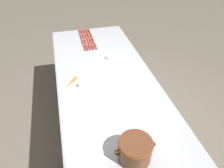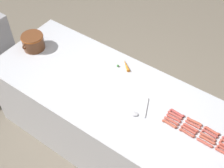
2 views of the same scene
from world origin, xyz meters
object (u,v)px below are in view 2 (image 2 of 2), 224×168
object	(u,v)px
hot_dog_19	(177,113)
serving_spoon	(139,112)
hot_dog_3	(170,124)
hot_dog_14	(193,124)
hot_dog_17	(212,131)
bean_pot	(33,41)
hot_dog_18	(194,122)
hot_dog_1	(205,143)
hot_dog_10	(191,128)
hot_dog_15	(175,115)
hot_dog_13	(210,134)
hot_dog_6	(189,130)
hot_dog_7	(171,121)
hot_dog_5	(207,140)
hot_dog_9	(208,137)
hot_dog_0	(224,153)
hot_dog_11	(174,118)
carrot	(126,65)
hot_dog_2	(187,133)

from	to	relation	value
hot_dog_19	serving_spoon	world-z (taller)	hot_dog_19
hot_dog_3	hot_dog_14	bearing A→B (deg)	-56.95
hot_dog_3	hot_dog_17	distance (m)	0.35
hot_dog_17	bean_pot	xyz separation A→B (m)	(-0.10, 1.98, 0.08)
hot_dog_18	hot_dog_3	bearing A→B (deg)	130.87
hot_dog_1	bean_pot	world-z (taller)	bean_pot
hot_dog_10	hot_dog_14	xyz separation A→B (m)	(0.04, -0.00, 0.00)
hot_dog_18	serving_spoon	xyz separation A→B (m)	(-0.19, 0.45, -0.00)
hot_dog_15	hot_dog_13	bearing A→B (deg)	-90.20
hot_dog_6	hot_dog_7	world-z (taller)	same
hot_dog_5	hot_dog_17	distance (m)	0.10
hot_dog_1	hot_dog_9	xyz separation A→B (m)	(0.07, 0.00, 0.00)
hot_dog_9	bean_pot	xyz separation A→B (m)	(-0.03, 1.98, 0.08)
hot_dog_5	hot_dog_7	size ratio (longest dim) A/B	1.00
hot_dog_0	hot_dog_18	size ratio (longest dim) A/B	1.00
hot_dog_18	serving_spoon	bearing A→B (deg)	112.51
hot_dog_19	hot_dog_18	bearing A→B (deg)	-88.80
hot_dog_5	hot_dog_9	xyz separation A→B (m)	(0.03, 0.01, 0.00)
hot_dog_9	serving_spoon	world-z (taller)	hot_dog_9
hot_dog_17	bean_pot	size ratio (longest dim) A/B	0.49
hot_dog_6	hot_dog_17	bearing A→B (deg)	-58.05
hot_dog_5	hot_dog_14	bearing A→B (deg)	66.44
hot_dog_3	hot_dog_17	bearing A→B (deg)	-66.56
hot_dog_13	hot_dog_11	bearing A→B (deg)	96.08
hot_dog_1	hot_dog_15	distance (m)	0.34
hot_dog_14	hot_dog_11	bearing A→B (deg)	102.30
hot_dog_5	hot_dog_6	distance (m)	0.17
hot_dog_0	hot_dog_7	world-z (taller)	same
hot_dog_10	hot_dog_13	bearing A→B (deg)	-76.38
hot_dog_1	hot_dog_18	world-z (taller)	same
hot_dog_13	carrot	bearing A→B (deg)	75.27
hot_dog_13	hot_dog_7	bearing A→B (deg)	102.49
hot_dog_0	hot_dog_13	distance (m)	0.19
hot_dog_7	hot_dog_14	size ratio (longest dim) A/B	1.00
hot_dog_6	hot_dog_7	bearing A→B (deg)	91.09
hot_dog_10	hot_dog_17	world-z (taller)	same
hot_dog_5	hot_dog_0	bearing A→B (deg)	-102.79
hot_dog_5	hot_dog_13	xyz separation A→B (m)	(0.07, 0.01, 0.00)
hot_dog_10	hot_dog_11	distance (m)	0.16
hot_dog_0	bean_pot	size ratio (longest dim) A/B	0.49
hot_dog_1	hot_dog_6	size ratio (longest dim) A/B	1.00
hot_dog_9	hot_dog_10	xyz separation A→B (m)	(-0.00, 0.15, 0.00)
hot_dog_0	hot_dog_14	xyz separation A→B (m)	(0.10, 0.31, 0.00)
hot_dog_1	hot_dog_7	size ratio (longest dim) A/B	1.00
hot_dog_1	hot_dog_2	xyz separation A→B (m)	(0.00, 0.16, 0.00)
hot_dog_13	serving_spoon	world-z (taller)	hot_dog_13
hot_dog_3	hot_dog_9	distance (m)	0.33
hot_dog_5	hot_dog_19	bearing A→B (deg)	72.91
hot_dog_0	bean_pot	xyz separation A→B (m)	(0.04, 2.14, 0.08)
hot_dog_17	carrot	distance (m)	1.05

